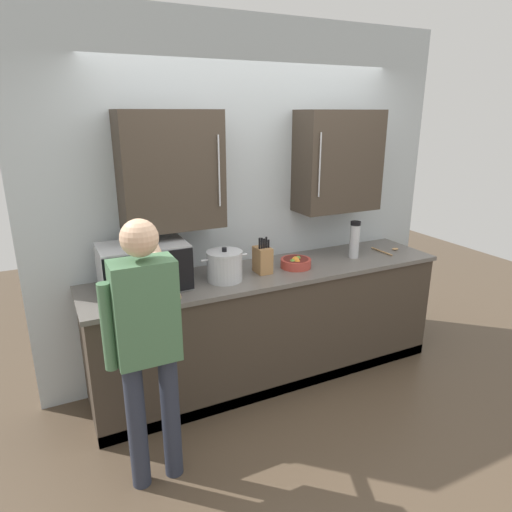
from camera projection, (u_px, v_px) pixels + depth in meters
ground_plane at (316, 424)px, 3.24m from camera, size 9.36×9.36×0.00m
back_wall_tiled at (253, 193)px, 3.67m from camera, size 3.53×0.44×2.83m
counter_unit at (270, 324)px, 3.72m from camera, size 2.91×0.66×0.94m
microwave_oven at (140, 267)px, 3.14m from camera, size 0.60×0.41×0.33m
thermos_flask at (355, 240)px, 3.83m from camera, size 0.09×0.09×0.32m
fruit_bowl at (296, 262)px, 3.62m from camera, size 0.25×0.25×0.10m
wooden_spoon at (388, 250)px, 4.05m from camera, size 0.20×0.26×0.02m
stock_pot at (225, 266)px, 3.32m from camera, size 0.36×0.27×0.25m
knife_block at (263, 259)px, 3.49m from camera, size 0.11×0.15×0.29m
person_figure at (147, 335)px, 2.48m from camera, size 0.44×0.55×1.62m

